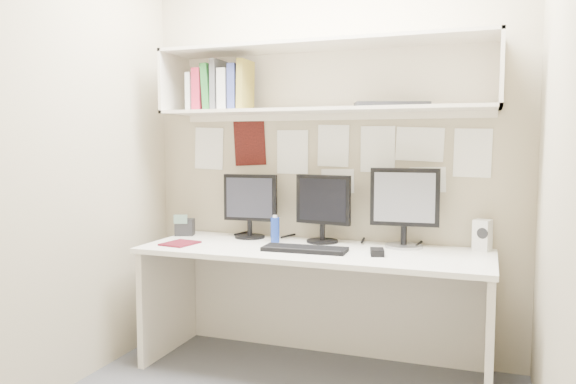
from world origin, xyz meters
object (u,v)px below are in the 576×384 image
(desk, at_px, (313,310))
(keyboard, at_px, (305,249))
(desk_phone, at_px, (185,227))
(speaker, at_px, (482,235))
(maroon_notebook, at_px, (180,243))
(monitor_right, at_px, (405,204))
(monitor_center, at_px, (323,205))
(monitor_left, at_px, (250,203))

(desk, relative_size, keyboard, 4.22)
(desk_phone, bearing_deg, desk, -28.17)
(desk, distance_m, desk_phone, 1.04)
(keyboard, bearing_deg, desk_phone, 162.23)
(speaker, xyz_separation_m, desk_phone, (-1.86, -0.10, -0.03))
(speaker, height_order, maroon_notebook, speaker)
(speaker, bearing_deg, monitor_right, -155.38)
(monitor_center, bearing_deg, maroon_notebook, -145.69)
(monitor_left, distance_m, monitor_center, 0.49)
(monitor_center, distance_m, desk_phone, 0.95)
(monitor_center, bearing_deg, keyboard, -83.07)
(desk, distance_m, monitor_center, 0.63)
(speaker, bearing_deg, monitor_left, -159.45)
(monitor_center, xyz_separation_m, desk_phone, (-0.93, -0.06, -0.17))
(monitor_left, xyz_separation_m, desk_phone, (-0.45, -0.06, -0.17))
(monitor_left, bearing_deg, speaker, -2.45)
(monitor_right, distance_m, maroon_notebook, 1.35)
(keyboard, relative_size, maroon_notebook, 2.30)
(desk, distance_m, speaker, 1.06)
(monitor_center, distance_m, maroon_notebook, 0.90)
(desk, height_order, speaker, speaker)
(desk, bearing_deg, speaker, 16.04)
(monitor_left, height_order, monitor_right, monitor_right)
(monitor_center, xyz_separation_m, speaker, (0.93, 0.04, -0.14))
(monitor_center, xyz_separation_m, monitor_right, (0.49, -0.00, 0.02))
(desk, height_order, desk_phone, desk_phone)
(keyboard, relative_size, desk_phone, 3.31)
(speaker, relative_size, desk_phone, 1.23)
(monitor_left, bearing_deg, keyboard, -37.98)
(monitor_left, relative_size, keyboard, 0.86)
(monitor_left, distance_m, maroon_notebook, 0.52)
(monitor_right, relative_size, desk_phone, 3.23)
(monitor_center, xyz_separation_m, maroon_notebook, (-0.79, -0.37, -0.22))
(monitor_right, xyz_separation_m, speaker, (0.43, 0.04, -0.16))
(monitor_left, relative_size, monitor_center, 0.99)
(monitor_left, distance_m, desk_phone, 0.48)
(monitor_right, xyz_separation_m, maroon_notebook, (-1.28, -0.37, -0.25))
(desk, bearing_deg, monitor_left, 156.04)
(keyboard, distance_m, maroon_notebook, 0.78)
(desk, distance_m, keyboard, 0.39)
(desk_phone, bearing_deg, maroon_notebook, -83.22)
(speaker, bearing_deg, monitor_center, -158.51)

